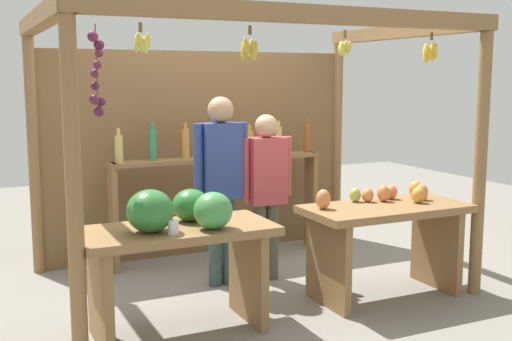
# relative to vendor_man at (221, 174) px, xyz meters

# --- Properties ---
(ground_plane) EXTENTS (12.00, 12.00, 0.00)m
(ground_plane) POSITION_rel_vendor_man_xyz_m (0.21, -0.03, -0.96)
(ground_plane) COLOR gray
(ground_plane) RESTS_ON ground
(market_stall) EXTENTS (3.29, 2.23, 2.23)m
(market_stall) POSITION_rel_vendor_man_xyz_m (0.20, 0.45, 0.36)
(market_stall) COLOR olive
(market_stall) RESTS_ON ground
(fruit_counter_left) EXTENTS (1.33, 0.66, 1.03)m
(fruit_counter_left) POSITION_rel_vendor_man_xyz_m (-0.66, -0.84, -0.29)
(fruit_counter_left) COLOR olive
(fruit_counter_left) RESTS_ON ground
(fruit_counter_right) EXTENTS (1.33, 0.64, 0.90)m
(fruit_counter_right) POSITION_rel_vendor_man_xyz_m (1.09, -0.81, -0.39)
(fruit_counter_right) COLOR olive
(fruit_counter_right) RESTS_ON ground
(bottle_shelf_unit) EXTENTS (2.11, 0.22, 1.36)m
(bottle_shelf_unit) POSITION_rel_vendor_man_xyz_m (0.29, 0.77, -0.14)
(bottle_shelf_unit) COLOR olive
(bottle_shelf_unit) RESTS_ON ground
(vendor_man) EXTENTS (0.48, 0.22, 1.60)m
(vendor_man) POSITION_rel_vendor_man_xyz_m (0.00, 0.00, 0.00)
(vendor_man) COLOR #344D4F
(vendor_man) RESTS_ON ground
(vendor_woman) EXTENTS (0.48, 0.20, 1.45)m
(vendor_woman) POSITION_rel_vendor_man_xyz_m (0.40, -0.04, -0.10)
(vendor_woman) COLOR #515442
(vendor_woman) RESTS_ON ground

